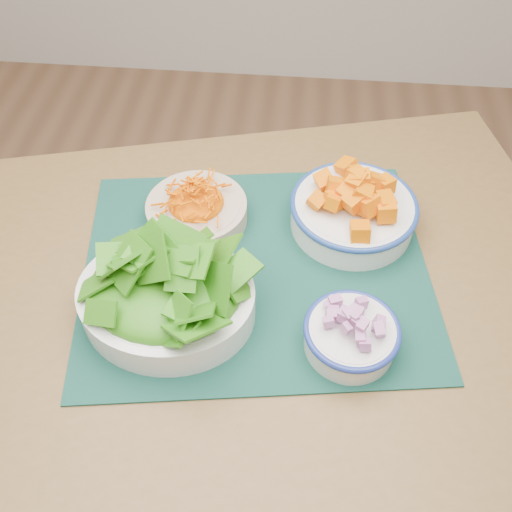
{
  "coord_description": "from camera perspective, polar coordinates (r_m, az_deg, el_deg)",
  "views": [
    {
      "loc": [
        0.08,
        -0.39,
        1.5
      ],
      "look_at": [
        0.03,
        0.22,
        0.78
      ],
      "focal_mm": 40.0,
      "sensor_mm": 36.0,
      "label": 1
    }
  ],
  "objects": [
    {
      "name": "table",
      "position": [
        1.02,
        -2.8,
        -6.94
      ],
      "size": [
        1.39,
        1.1,
        0.75
      ],
      "rotation": [
        0.0,
        0.0,
        0.26
      ],
      "color": "brown",
      "rests_on": "ground"
    },
    {
      "name": "lettuce_bowl",
      "position": [
        0.87,
        -9.09,
        -3.26
      ],
      "size": [
        0.29,
        0.25,
        0.13
      ],
      "rotation": [
        0.0,
        0.0,
        -0.06
      ],
      "color": "white",
      "rests_on": "placemat"
    },
    {
      "name": "onion_bowl",
      "position": [
        0.86,
        9.53,
        -7.58
      ],
      "size": [
        0.16,
        0.16,
        0.07
      ],
      "rotation": [
        0.0,
        0.0,
        -0.19
      ],
      "color": "silver",
      "rests_on": "placemat"
    },
    {
      "name": "carrot_bowl",
      "position": [
        1.02,
        -5.98,
        4.96
      ],
      "size": [
        0.21,
        0.21,
        0.07
      ],
      "rotation": [
        0.0,
        0.0,
        0.21
      ],
      "color": "#C6AE93",
      "rests_on": "placemat"
    },
    {
      "name": "placemat",
      "position": [
        0.96,
        -0.0,
        -1.23
      ],
      "size": [
        0.64,
        0.55,
        0.0
      ],
      "primitive_type": "cube",
      "rotation": [
        0.0,
        0.0,
        0.15
      ],
      "color": "black",
      "rests_on": "table"
    },
    {
      "name": "squash_bowl",
      "position": [
        1.01,
        9.8,
        5.09
      ],
      "size": [
        0.26,
        0.26,
        0.11
      ],
      "rotation": [
        0.0,
        0.0,
        0.21
      ],
      "color": "white",
      "rests_on": "placemat"
    }
  ]
}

